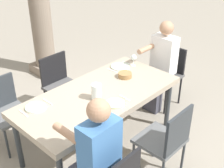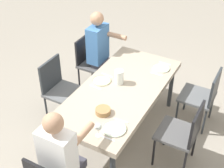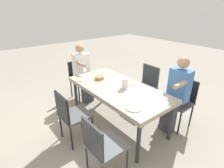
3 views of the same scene
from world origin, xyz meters
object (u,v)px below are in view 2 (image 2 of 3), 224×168
(chair_west_north, at_px, (203,95))
(water_pitcher, at_px, (119,78))
(plate_0, at_px, (161,68))
(plate_1, at_px, (102,81))
(plate_2, at_px, (114,129))
(dining_table, at_px, (120,93))
(chair_west_south, at_px, (91,60))
(chair_mid_south, at_px, (59,87))
(chair_mid_north, at_px, (184,132))
(wine_glass_2, at_px, (98,127))
(bread_basket, at_px, (103,111))
(diner_man_white, at_px, (102,52))
(diner_woman_green, at_px, (63,158))

(chair_west_north, distance_m, water_pitcher, 1.18)
(plate_0, distance_m, plate_1, 0.84)
(plate_0, relative_size, plate_2, 0.91)
(plate_2, bearing_deg, plate_1, -141.01)
(water_pitcher, bearing_deg, dining_table, 33.45)
(chair_west_south, xyz_separation_m, plate_0, (0.06, 1.15, 0.24))
(chair_west_north, relative_size, chair_mid_south, 0.94)
(plate_2, bearing_deg, chair_mid_north, 133.35)
(chair_mid_north, xyz_separation_m, plate_1, (-0.12, -1.16, 0.24))
(chair_mid_south, distance_m, wine_glass_2, 1.32)
(plate_0, xyz_separation_m, plate_1, (0.64, -0.55, -0.00))
(chair_mid_south, bearing_deg, chair_west_south, 179.80)
(dining_table, distance_m, chair_west_north, 1.15)
(plate_2, distance_m, bread_basket, 0.29)
(wine_glass_2, bearing_deg, plate_1, -151.55)
(chair_west_south, distance_m, plate_2, 1.82)
(plate_1, distance_m, plate_2, 0.89)
(diner_man_white, bearing_deg, chair_west_south, -89.13)
(plate_1, bearing_deg, diner_woman_green, 12.91)
(diner_man_white, relative_size, bread_basket, 7.82)
(plate_0, height_order, water_pitcher, water_pitcher)
(plate_2, relative_size, water_pitcher, 1.39)
(plate_1, bearing_deg, water_pitcher, 109.70)
(chair_mid_north, distance_m, wine_glass_2, 1.06)
(plate_1, distance_m, bread_basket, 0.61)
(plate_1, xyz_separation_m, bread_basket, (0.52, 0.32, 0.02))
(diner_man_white, distance_m, plate_0, 0.96)
(dining_table, bearing_deg, plate_1, -95.60)
(dining_table, relative_size, chair_west_south, 2.17)
(chair_west_south, distance_m, chair_mid_south, 0.82)
(chair_west_south, xyz_separation_m, diner_man_white, (-0.00, 0.19, 0.18))
(chair_mid_south, distance_m, plate_2, 1.31)
(chair_mid_south, distance_m, bread_basket, 1.03)
(plate_2, distance_m, water_pitcher, 0.84)
(diner_woman_green, height_order, plate_0, diner_woman_green)
(wine_glass_2, bearing_deg, diner_woman_green, -24.52)
(chair_mid_south, bearing_deg, water_pitcher, 103.90)
(chair_mid_north, bearing_deg, bread_basket, -64.59)
(chair_west_north, bearing_deg, chair_mid_north, 0.01)
(chair_west_north, relative_size, wine_glass_2, 5.40)
(diner_woman_green, bearing_deg, chair_west_north, 155.57)
(diner_man_white, height_order, plate_1, diner_man_white)
(plate_2, bearing_deg, chair_west_north, 156.61)
(diner_man_white, relative_size, plate_2, 5.23)
(chair_west_north, distance_m, bread_basket, 1.50)
(plate_2, height_order, wine_glass_2, wine_glass_2)
(diner_man_white, xyz_separation_m, wine_glass_2, (1.54, 0.86, 0.16))
(wine_glass_2, bearing_deg, chair_mid_north, 135.90)
(diner_woman_green, xyz_separation_m, diner_man_white, (-1.92, -0.69, 0.01))
(chair_mid_south, height_order, water_pitcher, water_pitcher)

